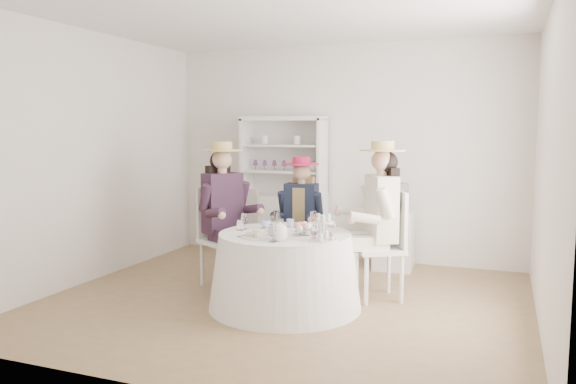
% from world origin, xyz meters
% --- Properties ---
extents(ground, '(4.50, 4.50, 0.00)m').
position_xyz_m(ground, '(0.00, 0.00, 0.00)').
color(ground, brown).
rests_on(ground, ground).
extents(ceiling, '(4.50, 4.50, 0.00)m').
position_xyz_m(ceiling, '(0.00, 0.00, 2.70)').
color(ceiling, white).
rests_on(ceiling, wall_back).
extents(wall_back, '(4.50, 0.00, 4.50)m').
position_xyz_m(wall_back, '(0.00, 2.00, 1.35)').
color(wall_back, white).
rests_on(wall_back, ground).
extents(wall_front, '(4.50, 0.00, 4.50)m').
position_xyz_m(wall_front, '(0.00, -2.00, 1.35)').
color(wall_front, white).
rests_on(wall_front, ground).
extents(wall_left, '(0.00, 4.50, 4.50)m').
position_xyz_m(wall_left, '(-2.25, 0.00, 1.35)').
color(wall_left, white).
rests_on(wall_left, ground).
extents(wall_right, '(0.00, 4.50, 4.50)m').
position_xyz_m(wall_right, '(2.25, 0.00, 1.35)').
color(wall_right, white).
rests_on(wall_right, ground).
extents(tea_table, '(1.42, 1.42, 0.70)m').
position_xyz_m(tea_table, '(0.07, -0.15, 0.35)').
color(tea_table, white).
rests_on(tea_table, ground).
extents(hutch, '(1.16, 0.63, 1.81)m').
position_xyz_m(hutch, '(-0.69, 1.76, 0.64)').
color(hutch, silver).
rests_on(hutch, ground).
extents(side_table, '(0.47, 0.47, 0.70)m').
position_xyz_m(side_table, '(0.74, 1.66, 0.35)').
color(side_table, silver).
rests_on(side_table, ground).
extents(hatbox, '(0.39, 0.39, 0.32)m').
position_xyz_m(hatbox, '(0.74, 1.66, 0.86)').
color(hatbox, black).
rests_on(hatbox, side_table).
extents(guest_left, '(0.65, 0.60, 1.52)m').
position_xyz_m(guest_left, '(-0.78, 0.26, 0.86)').
color(guest_left, silver).
rests_on(guest_left, ground).
extents(guest_mid, '(0.49, 0.51, 1.35)m').
position_xyz_m(guest_mid, '(-0.11, 0.77, 0.77)').
color(guest_mid, silver).
rests_on(guest_mid, ground).
extents(guest_right, '(0.66, 0.61, 1.54)m').
position_xyz_m(guest_right, '(0.82, 0.40, 0.87)').
color(guest_right, silver).
rests_on(guest_right, ground).
extents(spare_chair, '(0.48, 0.48, 0.97)m').
position_xyz_m(spare_chair, '(-0.85, 1.06, 0.52)').
color(spare_chair, silver).
rests_on(spare_chair, ground).
extents(teacup_a, '(0.12, 0.12, 0.07)m').
position_xyz_m(teacup_a, '(-0.19, -0.01, 0.74)').
color(teacup_a, white).
rests_on(teacup_a, tea_table).
extents(teacup_b, '(0.09, 0.09, 0.07)m').
position_xyz_m(teacup_b, '(0.01, 0.13, 0.74)').
color(teacup_b, white).
rests_on(teacup_b, tea_table).
extents(teacup_c, '(0.11, 0.11, 0.07)m').
position_xyz_m(teacup_c, '(0.32, -0.05, 0.73)').
color(teacup_c, white).
rests_on(teacup_c, tea_table).
extents(flower_bowl, '(0.24, 0.24, 0.05)m').
position_xyz_m(flower_bowl, '(0.29, -0.16, 0.72)').
color(flower_bowl, white).
rests_on(flower_bowl, tea_table).
extents(flower_arrangement, '(0.17, 0.16, 0.06)m').
position_xyz_m(flower_arrangement, '(0.27, -0.20, 0.78)').
color(flower_arrangement, pink).
rests_on(flower_arrangement, tea_table).
extents(table_teapot, '(0.23, 0.16, 0.17)m').
position_xyz_m(table_teapot, '(0.16, -0.51, 0.77)').
color(table_teapot, white).
rests_on(table_teapot, tea_table).
extents(sandwich_plate, '(0.28, 0.28, 0.06)m').
position_xyz_m(sandwich_plate, '(-0.09, -0.43, 0.72)').
color(sandwich_plate, white).
rests_on(sandwich_plate, tea_table).
extents(cupcake_stand, '(0.24, 0.24, 0.22)m').
position_xyz_m(cupcake_stand, '(0.50, -0.36, 0.78)').
color(cupcake_stand, white).
rests_on(cupcake_stand, tea_table).
extents(stemware_set, '(0.92, 0.92, 0.15)m').
position_xyz_m(stemware_set, '(0.07, -0.15, 0.77)').
color(stemware_set, white).
rests_on(stemware_set, tea_table).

